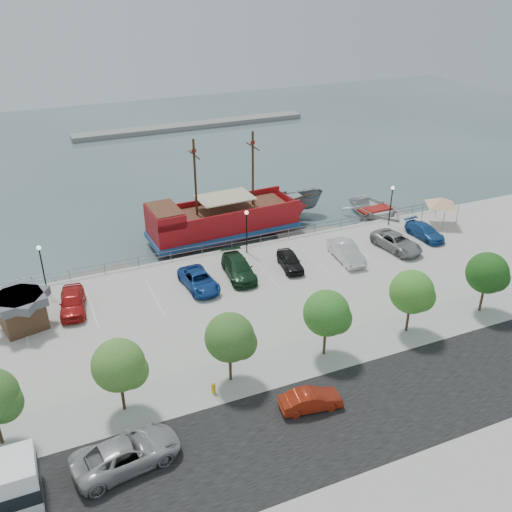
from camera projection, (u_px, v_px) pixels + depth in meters
name	position (u px, v px, depth m)	size (l,w,h in m)	color
ground	(276.00, 295.00, 48.93)	(160.00, 160.00, 0.00)	#3D4F50
land_slab	(436.00, 470.00, 31.65)	(100.00, 58.00, 1.20)	#B6B4A3
street	(385.00, 404.00, 35.44)	(100.00, 8.00, 0.04)	black
sidewalk	(336.00, 350.00, 40.32)	(100.00, 4.00, 0.05)	#999892
seawall_railing	(242.00, 242.00, 54.57)	(50.00, 0.06, 1.00)	slate
far_shore	(192.00, 126.00, 97.03)	(40.00, 3.00, 0.80)	gray
pirate_ship	(235.00, 219.00, 58.57)	(17.95, 5.74, 11.24)	#9E0F14
patrol_boat	(293.00, 204.00, 63.76)	(2.45, 6.51, 2.52)	#57595E
speedboat	(376.00, 212.00, 62.98)	(5.54, 7.76, 1.61)	silver
dock_west	(95.00, 276.00, 51.49)	(6.71, 1.92, 0.38)	slate
dock_mid	(310.00, 234.00, 59.20)	(6.94, 1.98, 0.40)	slate
dock_east	(383.00, 220.00, 62.43)	(6.28, 1.80, 0.36)	gray
shed	(21.00, 310.00, 42.31)	(3.98, 3.98, 2.73)	#4E3321
canopy_tent	(442.00, 197.00, 58.24)	(5.09, 5.09, 3.40)	slate
street_van	(127.00, 453.00, 30.88)	(2.74, 5.93, 1.65)	#A0A0A0
street_sedan	(311.00, 400.00, 34.85)	(1.36, 3.90, 1.28)	#A02511
fire_hydrant	(213.00, 388.00, 36.15)	(0.28, 0.28, 0.80)	gold
lamp_post_left	(41.00, 261.00, 46.07)	(0.36, 0.36, 4.28)	black
lamp_post_mid	(247.00, 224.00, 52.40)	(0.36, 0.36, 4.28)	black
lamp_post_right	(392.00, 199.00, 58.02)	(0.36, 0.36, 4.28)	black
tree_b	(121.00, 367.00, 33.52)	(3.30, 3.20, 5.00)	#473321
tree_c	(232.00, 339.00, 35.98)	(3.30, 3.20, 5.00)	#473321
tree_d	(329.00, 314.00, 38.44)	(3.30, 3.20, 5.00)	#473321
tree_e	(414.00, 293.00, 40.90)	(3.30, 3.20, 5.00)	#473321
tree_f	(489.00, 274.00, 43.36)	(3.30, 3.20, 5.00)	#473321
parked_car_a	(72.00, 301.00, 44.57)	(1.91, 4.74, 1.61)	red
parked_car_c	(199.00, 280.00, 47.73)	(2.31, 5.00, 1.39)	navy
parked_car_d	(239.00, 268.00, 49.44)	(2.19, 5.39, 1.56)	#15341D
parked_car_e	(290.00, 261.00, 50.80)	(1.66, 4.12, 1.40)	black
parked_car_f	(346.00, 252.00, 52.12)	(1.72, 4.93, 1.62)	silver
parked_car_g	(397.00, 242.00, 54.05)	(2.48, 5.38, 1.49)	gray
parked_car_h	(425.00, 231.00, 56.39)	(1.88, 4.61, 1.34)	#1E4E90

